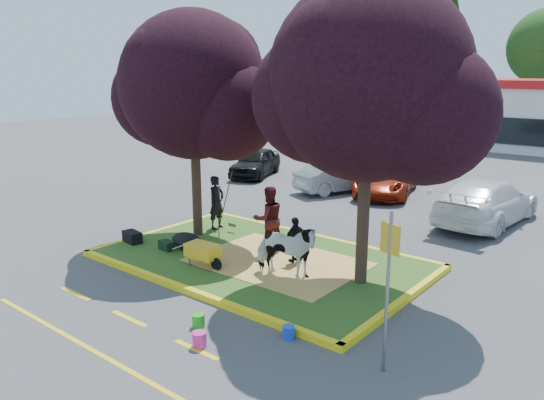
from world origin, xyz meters
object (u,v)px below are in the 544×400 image
Objects in this scene: bucket_blue at (289,332)px; bucket_pink at (199,339)px; bucket_green at (198,321)px; car_black at (256,162)px; wheelbarrow at (203,251)px; sign_post at (388,274)px; calf at (187,241)px; cow at (286,251)px; handler at (217,202)px; car_silver at (339,177)px.

bucket_pink is at bearing -130.72° from bucket_blue.
bucket_green is 15.59m from car_black.
sign_post is at bearing -15.57° from wheelbarrow.
calf reaches higher than bucket_green.
calf is at bearing 157.96° from bucket_blue.
handler reaches higher than cow.
handler is 7.14m from bucket_blue.
cow is at bearing 136.68° from car_silver.
wheelbarrow is (2.08, -2.60, -0.43)m from handler.
bucket_pink is (0.58, -0.53, 0.01)m from bucket_green.
bucket_blue is at bearing -7.47° from calf.
car_silver reaches higher than calf.
sign_post reaches higher than bucket_pink.
handler is 8.74m from sign_post.
handler is at bearing 145.55° from bucket_blue.
bucket_green is at bearing -48.58° from wheelbarrow.
car_black reaches higher than car_silver.
car_black is at bearing 153.70° from sign_post.
handler is (-4.18, 1.93, 0.16)m from cow.
cow is 10.26m from car_silver.
calf is at bearing 140.51° from bucket_green.
cow is 6.23× the size of bucket_blue.
handler is 6.38m from bucket_green.
bucket_green is 1.84m from bucket_blue.
bucket_blue is (1.68, 0.75, -0.01)m from bucket_green.
car_black is at bearing 132.79° from bucket_blue.
car_silver is (-7.90, 11.31, -1.12)m from sign_post.
calf is at bearing 117.28° from car_silver.
sign_post is (5.70, -1.31, 1.21)m from wheelbarrow.
wheelbarrow is 5.36× the size of bucket_pink.
cow reaches higher than bucket_pink.
bucket_green is 0.79m from bucket_pink.
sign_post is 0.71× the size of car_black.
car_silver is at bearing 99.72° from wheelbarrow.
wheelbarrow is at bearing -76.45° from car_black.
bucket_green is at bearing 131.37° from car_silver.
car_black reaches higher than bucket_green.
sign_post is (7.03, -1.96, 1.38)m from calf.
bucket_pink is (0.57, -3.36, -0.68)m from cow.
wheelbarrow is 6.01× the size of bucket_blue.
calf is 5.21m from bucket_pink.
calf is 4.07× the size of bucket_blue.
handler is at bearing 131.92° from bucket_pink.
wheelbarrow is 10.24m from car_silver.
cow reaches higher than car_silver.
bucket_green is at bearing 137.75° from bucket_pink.
calf is at bearing 140.09° from bucket_pink.
wheelbarrow is at bearing -145.10° from handler.
bucket_pink reaches higher than bucket_blue.
sign_post is (3.60, -1.98, 0.93)m from cow.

